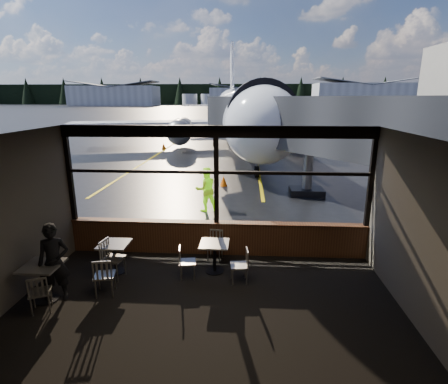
# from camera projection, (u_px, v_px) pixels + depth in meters

# --- Properties ---
(ground_plane) EXTENTS (520.00, 520.00, 0.00)m
(ground_plane) POSITION_uv_depth(u_px,v_px,m) (245.00, 109.00, 125.24)
(ground_plane) COLOR black
(ground_plane) RESTS_ON ground
(carpet_floor) EXTENTS (8.00, 6.00, 0.01)m
(carpet_floor) POSITION_uv_depth(u_px,v_px,m) (204.00, 319.00, 6.78)
(carpet_floor) COLOR black
(carpet_floor) RESTS_ON ground
(ceiling) EXTENTS (8.00, 6.00, 0.04)m
(ceiling) POSITION_uv_depth(u_px,v_px,m) (201.00, 139.00, 5.87)
(ceiling) COLOR #38332D
(ceiling) RESTS_ON ground
(wall_right) EXTENTS (0.04, 6.00, 3.50)m
(wall_right) POSITION_uv_depth(u_px,v_px,m) (430.00, 242.00, 6.08)
(wall_right) COLOR #514A40
(wall_right) RESTS_ON ground
(wall_back) EXTENTS (8.00, 0.04, 3.50)m
(wall_back) POSITION_uv_depth(u_px,v_px,m) (164.00, 353.00, 3.44)
(wall_back) COLOR #514A40
(wall_back) RESTS_ON ground
(window_sill) EXTENTS (8.00, 0.28, 0.90)m
(window_sill) POSITION_uv_depth(u_px,v_px,m) (217.00, 238.00, 9.56)
(window_sill) COLOR #4C2917
(window_sill) RESTS_ON ground
(window_header) EXTENTS (8.00, 0.18, 0.30)m
(window_header) POSITION_uv_depth(u_px,v_px,m) (216.00, 132.00, 8.80)
(window_header) COLOR black
(window_header) RESTS_ON ground
(mullion_left) EXTENTS (0.12, 0.12, 2.60)m
(mullion_left) POSITION_uv_depth(u_px,v_px,m) (70.00, 174.00, 9.35)
(mullion_left) COLOR black
(mullion_left) RESTS_ON ground
(mullion_centre) EXTENTS (0.12, 0.12, 2.60)m
(mullion_centre) POSITION_uv_depth(u_px,v_px,m) (216.00, 176.00, 9.10)
(mullion_centre) COLOR black
(mullion_centre) RESTS_ON ground
(mullion_right) EXTENTS (0.12, 0.12, 2.60)m
(mullion_right) POSITION_uv_depth(u_px,v_px,m) (371.00, 178.00, 8.85)
(mullion_right) COLOR black
(mullion_right) RESTS_ON ground
(window_transom) EXTENTS (8.00, 0.10, 0.08)m
(window_transom) POSITION_uv_depth(u_px,v_px,m) (216.00, 172.00, 9.07)
(window_transom) COLOR black
(window_transom) RESTS_ON ground
(airliner) EXTENTS (32.32, 37.57, 10.69)m
(airliner) POSITION_uv_depth(u_px,v_px,m) (241.00, 83.00, 28.87)
(airliner) COLOR white
(airliner) RESTS_ON ground_plane
(jet_bridge) EXTENTS (8.76, 10.71, 4.67)m
(jet_bridge) POSITION_uv_depth(u_px,v_px,m) (316.00, 145.00, 14.13)
(jet_bridge) COLOR #2A2A2C
(jet_bridge) RESTS_ON ground_plane
(cafe_table_near) EXTENTS (0.69, 0.69, 0.76)m
(cafe_table_near) POSITION_uv_depth(u_px,v_px,m) (214.00, 257.00, 8.57)
(cafe_table_near) COLOR gray
(cafe_table_near) RESTS_ON carpet_floor
(cafe_table_mid) EXTENTS (0.70, 0.70, 0.77)m
(cafe_table_mid) POSITION_uv_depth(u_px,v_px,m) (115.00, 258.00, 8.55)
(cafe_table_mid) COLOR gray
(cafe_table_mid) RESTS_ON carpet_floor
(cafe_table_left) EXTENTS (0.75, 0.75, 0.83)m
(cafe_table_left) POSITION_uv_depth(u_px,v_px,m) (44.00, 283.00, 7.34)
(cafe_table_left) COLOR gray
(cafe_table_left) RESTS_ON carpet_floor
(chair_near_e) EXTENTS (0.50, 0.50, 0.83)m
(chair_near_e) POSITION_uv_depth(u_px,v_px,m) (239.00, 266.00, 8.07)
(chair_near_e) COLOR beige
(chair_near_e) RESTS_ON carpet_floor
(chair_near_w) EXTENTS (0.50, 0.50, 0.80)m
(chair_near_w) POSITION_uv_depth(u_px,v_px,m) (187.00, 262.00, 8.28)
(chair_near_w) COLOR #B5B0A4
(chair_near_w) RESTS_ON carpet_floor
(chair_near_n) EXTENTS (0.50, 0.50, 0.81)m
(chair_near_n) POSITION_uv_depth(u_px,v_px,m) (215.00, 246.00, 9.19)
(chair_near_n) COLOR #ADA89C
(chair_near_n) RESTS_ON carpet_floor
(chair_mid_s) EXTENTS (0.57, 0.57, 0.89)m
(chair_mid_s) POSITION_uv_depth(u_px,v_px,m) (105.00, 276.00, 7.57)
(chair_mid_s) COLOR #B7B3A5
(chair_mid_s) RESTS_ON carpet_floor
(chair_mid_w) EXTENTS (0.61, 0.61, 0.97)m
(chair_mid_w) POSITION_uv_depth(u_px,v_px,m) (113.00, 259.00, 8.26)
(chair_mid_w) COLOR #B8B2A6
(chair_mid_w) RESTS_ON carpet_floor
(chair_left_s) EXTENTS (0.59, 0.59, 0.83)m
(chair_left_s) POSITION_uv_depth(u_px,v_px,m) (40.00, 292.00, 6.97)
(chair_left_s) COLOR beige
(chair_left_s) RESTS_ON carpet_floor
(passenger) EXTENTS (0.71, 0.57, 1.70)m
(passenger) POSITION_uv_depth(u_px,v_px,m) (54.00, 263.00, 7.29)
(passenger) COLOR black
(passenger) RESTS_ON carpet_floor
(ground_crew) EXTENTS (1.01, 0.92, 1.68)m
(ground_crew) POSITION_uv_depth(u_px,v_px,m) (206.00, 189.00, 13.14)
(ground_crew) COLOR #BFF219
(ground_crew) RESTS_ON ground_plane
(cone_nose) EXTENTS (0.37, 0.37, 0.51)m
(cone_nose) POSITION_uv_depth(u_px,v_px,m) (224.00, 181.00, 16.99)
(cone_nose) COLOR #EA5C07
(cone_nose) RESTS_ON ground_plane
(cone_wing) EXTENTS (0.40, 0.40, 0.55)m
(cone_wing) POSITION_uv_depth(u_px,v_px,m) (164.00, 146.00, 28.93)
(cone_wing) COLOR #E54807
(cone_wing) RESTS_ON ground_plane
(hangar_left) EXTENTS (45.00, 18.00, 11.00)m
(hangar_left) POSITION_uv_depth(u_px,v_px,m) (115.00, 95.00, 185.98)
(hangar_left) COLOR silver
(hangar_left) RESTS_ON ground_plane
(hangar_mid) EXTENTS (38.00, 15.00, 10.00)m
(hangar_mid) POSITION_uv_depth(u_px,v_px,m) (246.00, 96.00, 186.52)
(hangar_mid) COLOR silver
(hangar_mid) RESTS_ON ground_plane
(hangar_right) EXTENTS (50.00, 20.00, 12.00)m
(hangar_right) POSITION_uv_depth(u_px,v_px,m) (365.00, 94.00, 175.75)
(hangar_right) COLOR silver
(hangar_right) RESTS_ON ground_plane
(fuel_tank_a) EXTENTS (8.00, 8.00, 6.00)m
(fuel_tank_a) POSITION_uv_depth(u_px,v_px,m) (190.00, 100.00, 186.04)
(fuel_tank_a) COLOR silver
(fuel_tank_a) RESTS_ON ground_plane
(fuel_tank_b) EXTENTS (8.00, 8.00, 6.00)m
(fuel_tank_b) POSITION_uv_depth(u_px,v_px,m) (208.00, 100.00, 185.42)
(fuel_tank_b) COLOR silver
(fuel_tank_b) RESTS_ON ground_plane
(fuel_tank_c) EXTENTS (8.00, 8.00, 6.00)m
(fuel_tank_c) POSITION_uv_depth(u_px,v_px,m) (227.00, 100.00, 184.79)
(fuel_tank_c) COLOR silver
(fuel_tank_c) RESTS_ON ground_plane
(treeline) EXTENTS (360.00, 3.00, 12.00)m
(treeline) POSITION_uv_depth(u_px,v_px,m) (246.00, 94.00, 210.34)
(treeline) COLOR black
(treeline) RESTS_ON ground_plane
(cone_extra) EXTENTS (0.31, 0.31, 0.44)m
(cone_extra) POSITION_uv_depth(u_px,v_px,m) (208.00, 188.00, 15.79)
(cone_extra) COLOR #FF4508
(cone_extra) RESTS_ON ground_plane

